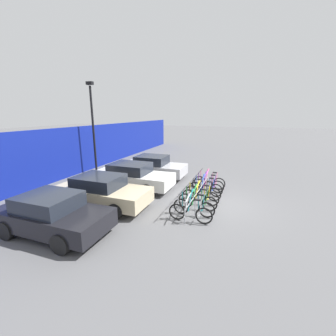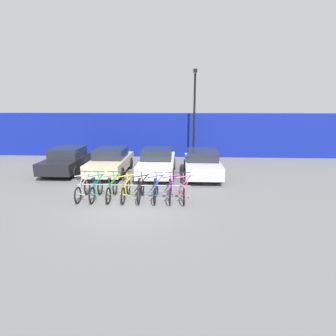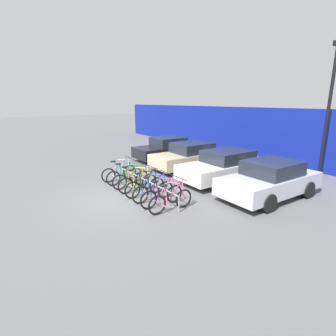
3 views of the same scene
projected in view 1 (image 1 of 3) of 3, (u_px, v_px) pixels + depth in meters
ground_plane at (213, 203)px, 10.35m from camera, size 120.00×120.00×0.00m
hoarding_wall at (51, 156)px, 13.14m from camera, size 36.00×0.16×3.15m
bike_rack at (198, 192)px, 10.37m from camera, size 4.67×0.04×0.57m
bicycle_silver at (190, 213)px, 8.47m from camera, size 0.68×1.71×1.05m
bicycle_teal at (194, 207)px, 8.98m from camera, size 0.68×1.71×1.05m
bicycle_green at (197, 201)px, 9.56m from camera, size 0.68×1.71×1.05m
bicycle_yellow at (200, 197)px, 10.09m from camera, size 0.68×1.71×1.05m
bicycle_black at (203, 192)px, 10.65m from camera, size 0.68×1.71×1.05m
bicycle_blue at (205, 188)px, 11.21m from camera, size 0.68×1.71×1.05m
bicycle_purple at (208, 185)px, 11.74m from camera, size 0.68×1.71×1.05m
bicycle_pink at (209, 182)px, 12.23m from camera, size 0.68×1.71×1.05m
car_black at (52, 214)px, 7.61m from camera, size 1.91×3.96×1.40m
car_beige at (101, 191)px, 9.84m from camera, size 1.91×4.22×1.40m
car_white at (132, 176)px, 12.19m from camera, size 1.91×4.44×1.40m
car_silver at (153, 167)px, 14.33m from camera, size 1.91×4.07×1.40m
lamp_post at (93, 124)px, 14.85m from camera, size 0.24×0.44×5.97m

